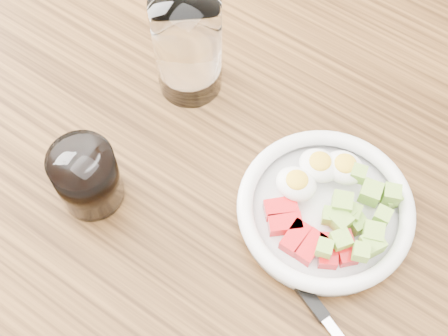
% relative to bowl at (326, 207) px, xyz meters
% --- Properties ---
extents(ground, '(4.00, 4.00, 0.00)m').
position_rel_bowl_xyz_m(ground, '(-0.12, -0.04, -0.79)').
color(ground, brown).
rests_on(ground, ground).
extents(dining_table, '(1.50, 0.90, 0.77)m').
position_rel_bowl_xyz_m(dining_table, '(-0.12, -0.04, -0.12)').
color(dining_table, brown).
rests_on(dining_table, ground).
extents(bowl, '(0.21, 0.21, 0.05)m').
position_rel_bowl_xyz_m(bowl, '(0.00, 0.00, 0.00)').
color(bowl, white).
rests_on(bowl, dining_table).
extents(fork, '(0.21, 0.09, 0.01)m').
position_rel_bowl_xyz_m(fork, '(0.05, -0.10, -0.01)').
color(fork, black).
rests_on(fork, dining_table).
extents(water_glass, '(0.09, 0.09, 0.15)m').
position_rel_bowl_xyz_m(water_glass, '(-0.25, 0.07, 0.06)').
color(water_glass, white).
rests_on(water_glass, dining_table).
extents(coffee_glass, '(0.08, 0.08, 0.09)m').
position_rel_bowl_xyz_m(coffee_glass, '(-0.25, -0.14, 0.02)').
color(coffee_glass, white).
rests_on(coffee_glass, dining_table).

